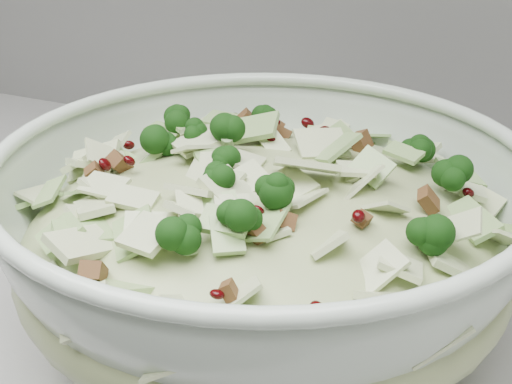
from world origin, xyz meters
TOP-DOWN VIEW (x-y plane):
  - mixing_bowl at (0.09, 1.60)m, footprint 0.47×0.47m
  - salad at (0.09, 1.60)m, footprint 0.35×0.35m

SIDE VIEW (x-z plane):
  - mixing_bowl at x=0.09m, z-range 0.90..1.05m
  - salad at x=0.09m, z-range 0.93..1.08m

